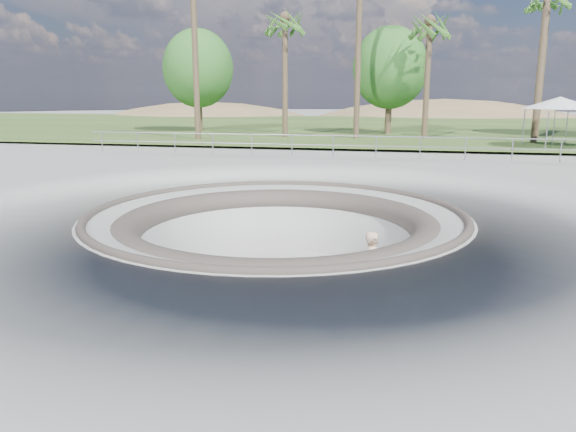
{
  "coord_description": "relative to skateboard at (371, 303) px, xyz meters",
  "views": [
    {
      "loc": [
        3.35,
        -14.45,
        3.27
      ],
      "look_at": [
        0.28,
        0.2,
        -0.1
      ],
      "focal_mm": 35.0,
      "sensor_mm": 36.0,
      "label": 1
    }
  ],
  "objects": [
    {
      "name": "palm_b",
      "position": [
        -7.13,
        23.09,
        9.12
      ],
      "size": [
        2.6,
        2.6,
        8.35
      ],
      "color": "brown",
      "rests_on": "ground"
    },
    {
      "name": "skate_bowl",
      "position": [
        -2.7,
        1.33,
        0.01
      ],
      "size": [
        14.0,
        14.0,
        4.1
      ],
      "color": "gray",
      "rests_on": "ground"
    },
    {
      "name": "palm_f",
      "position": [
        8.65,
        25.06,
        10.23
      ],
      "size": [
        2.6,
        2.6,
        9.54
      ],
      "color": "brown",
      "rests_on": "ground"
    },
    {
      "name": "safety_railing",
      "position": [
        -2.7,
        13.33,
        2.53
      ],
      "size": [
        25.0,
        0.06,
        1.03
      ],
      "color": "gray",
      "rests_on": "ground"
    },
    {
      "name": "canopy_white",
      "position": [
        8.51,
        19.33,
        4.44
      ],
      "size": [
        5.04,
        5.04,
        2.65
      ],
      "color": "gray",
      "rests_on": "ground"
    },
    {
      "name": "ground",
      "position": [
        -2.7,
        1.33,
        1.84
      ],
      "size": [
        180.0,
        180.0,
        0.0
      ],
      "primitive_type": "plane",
      "color": "gray",
      "rests_on": "ground"
    },
    {
      "name": "bushy_tree_mid",
      "position": [
        -0.64,
        27.09,
        6.58
      ],
      "size": [
        5.11,
        4.64,
        7.37
      ],
      "color": "brown",
      "rests_on": "ground"
    },
    {
      "name": "distant_hills",
      "position": [
        1.08,
        58.5,
        -5.18
      ],
      "size": [
        103.2,
        45.0,
        28.6
      ],
      "color": "brown",
      "rests_on": "ground"
    },
    {
      "name": "skater",
      "position": [
        0.0,
        -0.0,
        0.9
      ],
      "size": [
        0.46,
        0.67,
        1.77
      ],
      "primitive_type": "imported",
      "rotation": [
        0.0,
        0.0,
        1.63
      ],
      "color": "#DBB28D",
      "rests_on": "skateboard"
    },
    {
      "name": "grass_strip",
      "position": [
        -2.7,
        35.33,
        2.06
      ],
      "size": [
        180.0,
        36.0,
        0.12
      ],
      "color": "#365020",
      "rests_on": "ground"
    },
    {
      "name": "palm_d",
      "position": [
        1.76,
        23.8,
        8.81
      ],
      "size": [
        2.6,
        2.6,
        8.02
      ],
      "color": "brown",
      "rests_on": "ground"
    },
    {
      "name": "skateboard",
      "position": [
        0.0,
        0.0,
        0.0
      ],
      "size": [
        0.77,
        0.43,
        0.08
      ],
      "color": "#935D3A",
      "rests_on": "ground"
    },
    {
      "name": "bushy_tree_left",
      "position": [
        -14.4,
        26.72,
        6.63
      ],
      "size": [
        5.17,
        4.7,
        7.45
      ],
      "color": "brown",
      "rests_on": "ground"
    }
  ]
}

